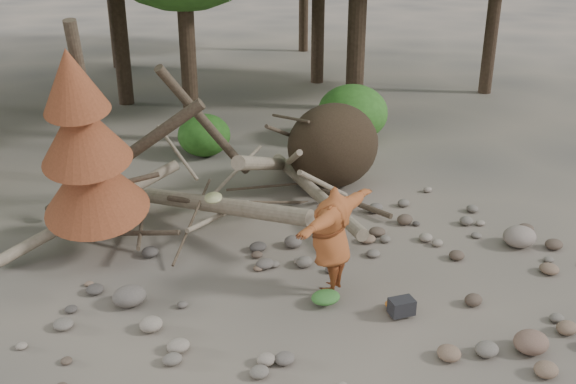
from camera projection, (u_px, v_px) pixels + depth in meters
ground at (340, 299)px, 10.58m from camera, size 120.00×120.00×0.00m
deadfall_pile at (313, 152)px, 14.54m from camera, size 8.55×5.24×3.30m
dead_conifer at (86, 150)px, 11.09m from camera, size 2.06×2.16×4.35m
bush_mid at (204, 135)px, 17.02m from camera, size 1.40×1.40×1.12m
bush_right at (352, 113)px, 18.17m from camera, size 2.00×2.00×1.60m
frisbee_thrower at (331, 239)px, 10.39m from camera, size 3.14×1.58×1.95m
backpack at (401, 310)px, 10.05m from camera, size 0.42×0.32×0.26m
cloth_green at (326, 300)px, 10.38m from camera, size 0.49×0.41×0.18m
cloth_orange at (392, 306)px, 10.29m from camera, size 0.26×0.21×0.10m
boulder_front_right at (531, 342)px, 9.22m from camera, size 0.52×0.47×0.31m
boulder_mid_right at (520, 237)px, 12.27m from camera, size 0.65×0.59×0.39m
boulder_mid_left at (129, 296)px, 10.35m from camera, size 0.54×0.49×0.33m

